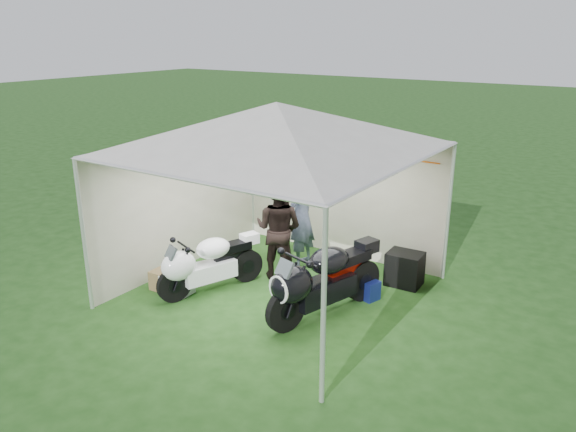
% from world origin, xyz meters
% --- Properties ---
extents(ground, '(80.00, 80.00, 0.00)m').
position_xyz_m(ground, '(0.00, 0.00, 0.00)').
color(ground, '#1A4112').
rests_on(ground, ground).
extents(canopy_tent, '(5.66, 5.66, 3.00)m').
position_xyz_m(canopy_tent, '(-0.00, 0.03, 2.58)').
color(canopy_tent, silver).
rests_on(canopy_tent, ground).
extents(motorcycle_white, '(0.88, 1.77, 0.91)m').
position_xyz_m(motorcycle_white, '(-0.94, -0.63, 0.51)').
color(motorcycle_white, black).
rests_on(motorcycle_white, ground).
extents(motorcycle_black, '(0.90, 2.11, 1.06)m').
position_xyz_m(motorcycle_black, '(0.97, -0.32, 0.59)').
color(motorcycle_black, black).
rests_on(motorcycle_black, ground).
extents(paddock_stand, '(0.46, 0.36, 0.31)m').
position_xyz_m(paddock_stand, '(1.24, 0.63, 0.15)').
color(paddock_stand, '#2031AE').
rests_on(paddock_stand, ground).
extents(person_dark_jacket, '(0.92, 0.77, 1.71)m').
position_xyz_m(person_dark_jacket, '(-0.33, 0.52, 0.85)').
color(person_dark_jacket, black).
rests_on(person_dark_jacket, ground).
extents(person_blue_jacket, '(0.44, 0.66, 1.79)m').
position_xyz_m(person_blue_jacket, '(-0.29, 1.14, 0.89)').
color(person_blue_jacket, slate).
rests_on(person_blue_jacket, ground).
extents(equipment_box, '(0.58, 0.47, 0.56)m').
position_xyz_m(equipment_box, '(1.55, 1.40, 0.28)').
color(equipment_box, black).
rests_on(equipment_box, ground).
extents(crate_0, '(0.47, 0.37, 0.30)m').
position_xyz_m(crate_0, '(-1.31, -0.91, 0.15)').
color(crate_0, silver).
rests_on(crate_0, ground).
extents(crate_1, '(0.37, 0.37, 0.31)m').
position_xyz_m(crate_1, '(-1.60, -0.90, 0.16)').
color(crate_1, brown).
rests_on(crate_1, ground).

